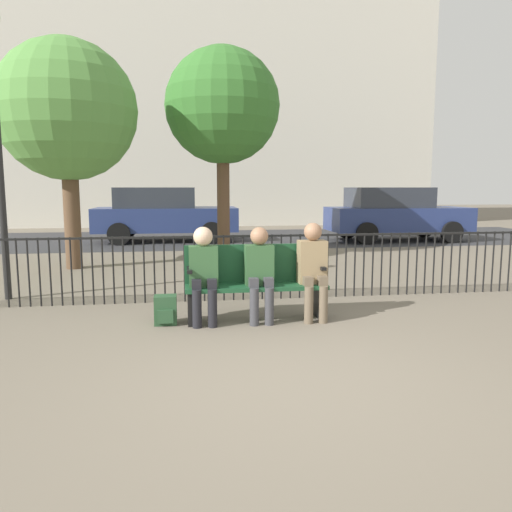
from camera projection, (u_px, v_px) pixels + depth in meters
ground_plane at (291, 384)px, 4.15m from camera, size 80.00×80.00×0.00m
park_bench at (255, 280)px, 6.15m from camera, size 1.72×0.45×0.92m
seated_person_0 at (204, 269)px, 5.90m from camera, size 0.34×0.39×1.16m
seated_person_1 at (260, 269)px, 6.00m from camera, size 0.34×0.39×1.15m
seated_person_2 at (313, 265)px, 6.09m from camera, size 0.34×0.39×1.20m
backpack at (166, 310)px, 5.94m from camera, size 0.26×0.24×0.35m
fence_railing at (243, 262)px, 7.19m from camera, size 9.01×0.03×0.95m
tree_0 at (223, 107)px, 11.19m from camera, size 2.58×2.58×4.73m
tree_1 at (67, 111)px, 9.66m from camera, size 2.71×2.71×4.46m
street_surface at (211, 238)px, 15.91m from camera, size 24.00×6.00×0.01m
parked_car_0 at (395, 213)px, 15.17m from camera, size 4.20×1.94×1.62m
parked_car_1 at (163, 214)px, 14.97m from camera, size 4.20×1.94×1.62m
building_facade at (199, 21)px, 22.51m from camera, size 20.00×6.00×18.12m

